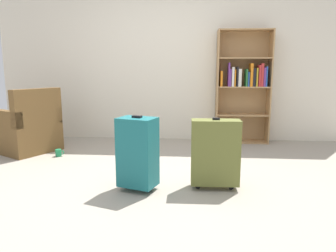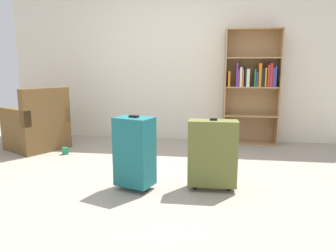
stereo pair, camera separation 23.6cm
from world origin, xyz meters
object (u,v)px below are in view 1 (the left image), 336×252
at_px(bookshelf, 243,84).
at_px(suitcase_olive, 215,152).
at_px(mug, 59,153).
at_px(suitcase_teal, 138,152).
at_px(armchair, 28,129).

height_order(bookshelf, suitcase_olive, bookshelf).
xyz_separation_m(mug, suitcase_teal, (1.27, -1.09, 0.33)).
relative_size(bookshelf, suitcase_teal, 2.39).
distance_m(mug, suitcase_olive, 2.27).
distance_m(armchair, mug, 0.63).
bearing_deg(mug, suitcase_olive, -26.41).
bearing_deg(mug, armchair, 156.88).
relative_size(bookshelf, mug, 14.56).
relative_size(suitcase_teal, suitcase_olive, 1.04).
bearing_deg(mug, bookshelf, 22.27).
distance_m(bookshelf, suitcase_olive, 2.20).
xyz_separation_m(bookshelf, suitcase_teal, (-1.31, -2.15, -0.54)).
bearing_deg(armchair, suitcase_olive, -25.75).
xyz_separation_m(mug, suitcase_olive, (2.01, -1.00, 0.32)).
bearing_deg(suitcase_olive, armchair, 154.25).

